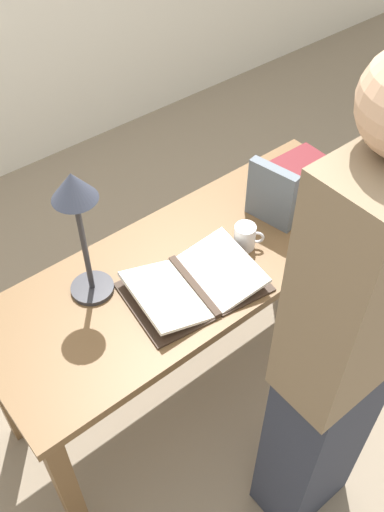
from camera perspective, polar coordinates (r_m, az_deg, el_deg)
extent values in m
plane|color=gray|center=(2.54, 0.44, -11.58)|extent=(12.00, 12.00, 0.00)
cube|color=brown|center=(1.97, 0.56, -0.58)|extent=(1.54, 0.57, 0.03)
cube|color=brown|center=(1.98, -12.37, -21.70)|extent=(0.06, 0.06, 0.69)
cube|color=brown|center=(2.53, 16.73, -1.68)|extent=(0.06, 0.06, 0.69)
cube|color=brown|center=(2.21, -18.61, -12.19)|extent=(0.06, 0.06, 0.69)
cube|color=brown|center=(2.72, 9.18, 4.02)|extent=(0.06, 0.06, 0.69)
cube|color=#38281E|center=(1.86, 0.23, -3.01)|extent=(0.06, 0.29, 0.02)
cube|color=#38281E|center=(1.83, -2.89, -4.58)|extent=(0.25, 0.33, 0.01)
cube|color=#38281E|center=(1.91, 3.20, -1.73)|extent=(0.25, 0.33, 0.01)
cube|color=white|center=(1.81, -2.67, -3.94)|extent=(0.23, 0.31, 0.06)
cube|color=white|center=(1.89, 3.00, -1.30)|extent=(0.23, 0.31, 0.06)
cube|color=brown|center=(2.21, 11.03, 6.03)|extent=(0.17, 0.26, 0.05)
cube|color=tan|center=(2.19, 11.17, 6.79)|extent=(0.20, 0.25, 0.03)
cube|color=#234C2D|center=(2.17, 11.27, 7.34)|extent=(0.16, 0.23, 0.03)
cube|color=#1E284C|center=(2.15, 11.37, 7.88)|extent=(0.24, 0.27, 0.03)
cube|color=maroon|center=(2.14, 11.47, 8.43)|extent=(0.22, 0.23, 0.03)
cube|color=slate|center=(2.04, 7.95, 6.06)|extent=(0.07, 0.19, 0.24)
cylinder|color=#2D2D33|center=(1.89, -9.92, -3.17)|extent=(0.14, 0.14, 0.02)
cylinder|color=#2D2D33|center=(1.75, -10.72, 1.00)|extent=(0.02, 0.02, 0.37)
cone|color=#333847|center=(1.59, -11.85, 6.85)|extent=(0.13, 0.13, 0.09)
cylinder|color=white|center=(1.98, 5.29, 1.94)|extent=(0.08, 0.08, 0.09)
torus|color=white|center=(1.98, 6.52, 1.86)|extent=(0.04, 0.04, 0.05)
cube|color=#2D3342|center=(1.97, 12.18, -17.47)|extent=(0.31, 0.20, 0.83)
cube|color=#7A664C|center=(1.34, 17.20, -2.64)|extent=(0.36, 0.20, 0.70)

